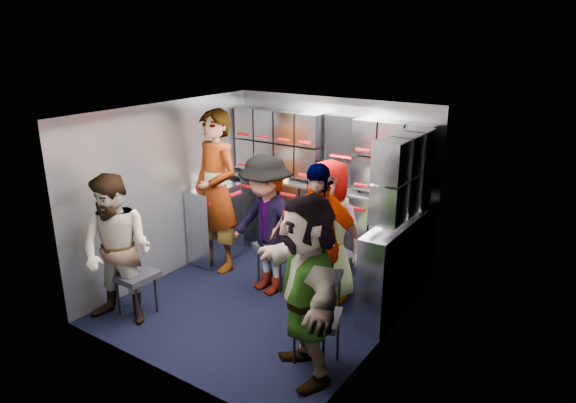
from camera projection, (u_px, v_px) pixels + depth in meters
The scene contains 29 objects.
floor at pixel (264, 301), 5.73m from camera, with size 3.00×3.00×0.00m, color black.
wall_back at pixel (332, 180), 6.58m from camera, with size 2.80×0.04×2.10m, color #9398A1.
wall_left at pixel (169, 191), 6.14m from camera, with size 0.04×3.00×2.10m, color #9398A1.
wall_right at pixel (387, 241), 4.66m from camera, with size 0.04×3.00×2.10m, color #9398A1.
ceiling at pixel (261, 112), 5.07m from camera, with size 2.80×3.00×0.02m, color silver.
cart_bank_back at pixel (323, 225), 6.59m from camera, with size 2.68×0.38×0.99m, color gray.
cart_bank_left at pixel (215, 224), 6.64m from camera, with size 0.38×0.76×0.99m, color gray.
counter at pixel (324, 186), 6.43m from camera, with size 2.68×0.42×0.03m, color silver.
locker_bank_back at pixel (327, 148), 6.32m from camera, with size 2.68×0.28×0.82m, color gray.
locker_bank_right at pixel (403, 175), 5.15m from camera, with size 0.28×1.00×0.82m, color gray.
right_cabinet at pixel (393, 268), 5.38m from camera, with size 0.28×1.20×1.00m, color gray.
coffee_niche at pixel (342, 151), 6.28m from camera, with size 0.46×0.16×0.84m, color black, non-canonical shape.
red_latch_strip at pixel (316, 201), 6.31m from camera, with size 2.60×0.02×0.03m, color #98070C.
jump_seat_near_left at pixel (135, 277), 5.35m from camera, with size 0.41×0.39×0.48m.
jump_seat_mid_left at pixel (276, 250), 5.97m from camera, with size 0.55×0.54×0.50m.
jump_seat_center at pixel (336, 258), 5.84m from camera, with size 0.51×0.50×0.46m.
jump_seat_mid_right at pixel (324, 278), 5.45m from camera, with size 0.44×0.42×0.42m.
jump_seat_near_right at pixel (317, 320), 4.54m from camera, with size 0.51×0.50×0.48m.
attendant_standing at pixel (216, 191), 6.26m from camera, with size 0.73×0.48×2.01m, color black.
attendant_arc_a at pixel (117, 251), 5.10m from camera, with size 0.76×0.59×1.57m, color black.
attendant_arc_b at pixel (266, 225), 5.72m from camera, with size 1.04×0.60×1.61m, color black.
attendant_arc_c at pixel (329, 231), 5.58m from camera, with size 0.78×0.51×1.59m, color black.
attendant_arc_d at pixel (316, 243), 5.16m from camera, with size 0.98×0.41×1.67m, color black.
attendant_arc_e at pixel (306, 288), 4.27m from camera, with size 1.54×0.49×1.66m, color black.
bottle_left at pixel (257, 164), 6.88m from camera, with size 0.06×0.06×0.27m, color white.
bottle_mid at pixel (327, 177), 6.31m from camera, with size 0.07×0.07×0.25m, color white.
bottle_right at pixel (392, 188), 5.85m from camera, with size 0.06×0.06×0.27m, color white.
cup_left at pixel (286, 176), 6.64m from camera, with size 0.08×0.08×0.10m, color tan.
cup_right at pixel (419, 200), 5.70m from camera, with size 0.08×0.08×0.09m, color tan.
Camera 1 is at (3.05, -4.08, 2.86)m, focal length 32.00 mm.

